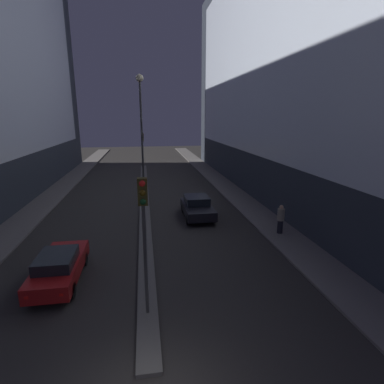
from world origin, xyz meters
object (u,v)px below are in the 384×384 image
street_lamp (141,117)px  car_left_lane (59,267)px  pedestrian_on_right_sidewalk (281,219)px  traffic_light_mid (143,145)px  car_right_lane (197,207)px  traffic_light_near (144,218)px

street_lamp → car_left_lane: bearing=-107.7°
car_left_lane → pedestrian_on_right_sidewalk: pedestrian_on_right_sidewalk is taller
traffic_light_mid → pedestrian_on_right_sidewalk: (8.03, -19.57, -2.71)m
car_left_lane → pedestrian_on_right_sidewalk: (11.72, 3.50, 0.31)m
traffic_light_mid → car_right_lane: traffic_light_mid is taller
pedestrian_on_right_sidewalk → traffic_light_near: bearing=-141.5°
traffic_light_mid → street_lamp: 11.98m
car_left_lane → traffic_light_near: bearing=-38.2°
street_lamp → pedestrian_on_right_sidewalk: 12.80m
street_lamp → pedestrian_on_right_sidewalk: bearing=-45.0°
traffic_light_mid → car_left_lane: (-3.68, -23.07, -3.01)m
street_lamp → traffic_light_mid: bearing=90.0°
car_left_lane → car_right_lane: (7.37, 7.52, 0.02)m
traffic_light_near → street_lamp: street_lamp is taller
street_lamp → car_right_lane: (3.68, -4.00, -6.19)m
traffic_light_mid → car_left_lane: 23.55m
traffic_light_mid → pedestrian_on_right_sidewalk: 21.33m
traffic_light_mid → car_left_lane: traffic_light_mid is taller
street_lamp → car_left_lane: street_lamp is taller
traffic_light_near → car_left_lane: bearing=141.8°
traffic_light_near → traffic_light_mid: 25.97m
traffic_light_mid → car_right_lane: size_ratio=1.20×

